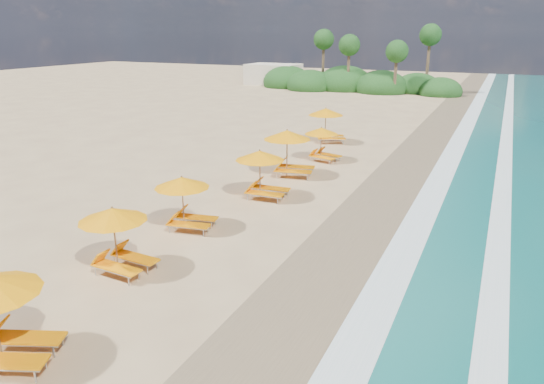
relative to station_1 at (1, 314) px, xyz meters
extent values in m
plane|color=tan|center=(1.72, 10.92, -1.29)|extent=(160.00, 160.00, 0.00)
cube|color=#836E4E|center=(5.72, 10.92, -1.29)|extent=(4.00, 160.00, 0.01)
cube|color=white|center=(7.22, 10.92, -1.26)|extent=(1.20, 160.00, 0.01)
cube|color=white|center=(10.22, 10.92, -1.27)|extent=(0.80, 160.00, 0.01)
cylinder|color=olive|center=(-0.95, 4.78, -0.25)|extent=(0.05, 0.05, 2.09)
cone|color=#FF9605|center=(-0.95, 4.78, 0.62)|extent=(2.27, 2.27, 0.42)
sphere|color=olive|center=(-0.95, 4.78, 0.86)|extent=(0.07, 0.07, 0.07)
cylinder|color=olive|center=(-1.03, 8.66, -0.27)|extent=(0.05, 0.05, 2.06)
cone|color=#FF9605|center=(-1.03, 8.66, 0.59)|extent=(2.46, 2.46, 0.41)
sphere|color=olive|center=(-1.03, 8.66, 0.82)|extent=(0.07, 0.07, 0.07)
cylinder|color=olive|center=(-0.01, 13.33, -0.20)|extent=(0.05, 0.05, 2.18)
cone|color=#FF9605|center=(-0.01, 13.33, 0.71)|extent=(2.40, 2.40, 0.44)
sphere|color=olive|center=(-0.01, 13.33, 0.95)|extent=(0.08, 0.08, 0.08)
cylinder|color=olive|center=(-0.32, 17.19, -0.09)|extent=(0.06, 0.06, 2.41)
cone|color=#FF9605|center=(-0.32, 17.19, 0.91)|extent=(2.91, 2.91, 0.48)
sphere|color=olive|center=(-0.32, 17.19, 1.18)|extent=(0.09, 0.09, 0.09)
cylinder|color=olive|center=(0.23, 21.03, -0.33)|extent=(0.05, 0.05, 1.93)
cone|color=#FF9605|center=(0.23, 21.03, 0.48)|extent=(2.42, 2.42, 0.39)
sphere|color=olive|center=(0.23, 21.03, 0.69)|extent=(0.07, 0.07, 0.07)
cylinder|color=olive|center=(-1.15, 25.79, -0.14)|extent=(0.06, 0.06, 2.32)
cone|color=#FF9605|center=(-1.15, 25.79, 0.83)|extent=(3.16, 3.16, 0.47)
sphere|color=olive|center=(-1.15, 25.79, 1.09)|extent=(0.08, 0.08, 0.08)
ellipsoid|color=#163D14|center=(-4.28, 55.92, -0.67)|extent=(6.40, 6.40, 4.16)
ellipsoid|color=#163D14|center=(-9.28, 56.92, -0.59)|extent=(7.20, 7.20, 4.68)
ellipsoid|color=#163D14|center=(-13.28, 54.92, -0.71)|extent=(6.00, 6.00, 3.90)
ellipsoid|color=#163D14|center=(-0.28, 57.92, -0.75)|extent=(5.60, 5.60, 3.64)
ellipsoid|color=#163D14|center=(-17.28, 56.92, -0.65)|extent=(6.60, 6.60, 4.29)
ellipsoid|color=#163D14|center=(2.72, 55.92, -0.81)|extent=(5.00, 5.00, 3.25)
cylinder|color=brown|center=(-2.28, 53.92, 1.21)|extent=(0.36, 0.36, 5.00)
sphere|color=#163D14|center=(-2.28, 53.92, 3.71)|extent=(2.60, 2.60, 2.60)
cylinder|color=brown|center=(-8.28, 54.92, 1.51)|extent=(0.36, 0.36, 5.60)
sphere|color=#163D14|center=(-8.28, 54.92, 4.31)|extent=(2.60, 2.60, 2.60)
cylinder|color=brown|center=(-12.28, 56.92, 1.81)|extent=(0.36, 0.36, 6.20)
sphere|color=#163D14|center=(-12.28, 56.92, 4.91)|extent=(2.60, 2.60, 2.60)
cylinder|color=brown|center=(0.72, 57.92, 2.11)|extent=(0.36, 0.36, 6.80)
sphere|color=#163D14|center=(0.72, 57.92, 5.51)|extent=(2.60, 2.60, 2.60)
cube|color=beige|center=(-20.28, 58.92, 0.11)|extent=(7.00, 5.00, 2.80)
camera|label=1|loc=(9.74, -6.41, 6.14)|focal=32.99mm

